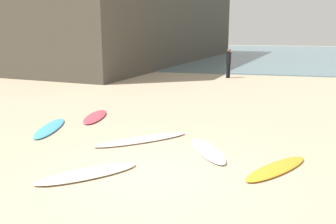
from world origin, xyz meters
TOP-DOWN VIEW (x-y plane):
  - ground_plane at (0.00, 0.00)m, footprint 120.00×120.00m
  - ocean_water at (0.00, 36.93)m, footprint 120.00×40.00m
  - coastal_headland at (-18.13, 25.99)m, footprint 31.94×30.53m
  - surfboard_0 at (0.83, 1.76)m, footprint 1.38×1.99m
  - surfboard_1 at (-0.94, 2.18)m, footprint 2.23×2.13m
  - surfboard_2 at (-3.86, 2.58)m, footprint 1.06×2.28m
  - surfboard_3 at (2.37, 1.00)m, footprint 1.51×1.96m
  - surfboard_4 at (-3.20, 4.17)m, footprint 0.93×2.02m
  - surfboard_5 at (-1.24, -0.24)m, footprint 1.86×1.88m
  - beachgoer_near at (-0.01, 15.23)m, footprint 0.37×0.37m

SIDE VIEW (x-z plane):
  - ground_plane at x=0.00m, z-range 0.00..0.00m
  - surfboard_3 at x=2.37m, z-range 0.00..0.07m
  - surfboard_2 at x=-3.86m, z-range 0.00..0.07m
  - surfboard_1 at x=-0.94m, z-range 0.00..0.08m
  - surfboard_5 at x=-1.24m, z-range 0.00..0.08m
  - ocean_water at x=0.00m, z-range 0.00..0.08m
  - surfboard_0 at x=0.83m, z-range 0.00..0.08m
  - surfboard_4 at x=-3.20m, z-range 0.00..0.08m
  - beachgoer_near at x=-0.01m, z-range 0.10..1.80m
  - coastal_headland at x=-18.13m, z-range 0.00..9.64m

